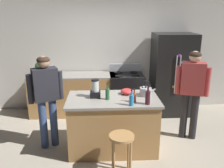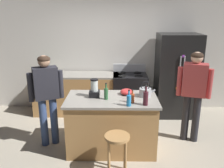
{
  "view_description": "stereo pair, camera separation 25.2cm",
  "coord_description": "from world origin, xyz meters",
  "px_view_note": "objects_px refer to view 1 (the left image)",
  "views": [
    {
      "loc": [
        -0.19,
        -3.66,
        2.31
      ],
      "look_at": [
        0.0,
        0.3,
        1.09
      ],
      "focal_mm": 38.03,
      "sensor_mm": 36.0,
      "label": 1
    },
    {
      "loc": [
        0.06,
        -3.66,
        2.31
      ],
      "look_at": [
        0.0,
        0.3,
        1.09
      ],
      "focal_mm": 38.03,
      "sensor_mm": 36.0,
      "label": 2
    }
  ],
  "objects_px": {
    "tea_kettle": "(146,91)",
    "person_by_island_left": "(46,94)",
    "bottle_olive_oil": "(107,93)",
    "potted_plant": "(40,68)",
    "refrigerator": "(172,75)",
    "bar_stool": "(122,144)",
    "person_by_sink_right": "(192,87)",
    "kitchen_island": "(113,124)",
    "bottle_soda": "(131,100)",
    "mixing_bowl": "(127,91)",
    "blender_appliance": "(95,90)",
    "bottle_cooking_sauce": "(134,97)",
    "bottle_wine": "(148,97)",
    "stove_range": "(126,93)"
  },
  "relations": [
    {
      "from": "stove_range",
      "to": "bottle_wine",
      "type": "relative_size",
      "value": 3.54
    },
    {
      "from": "person_by_sink_right",
      "to": "mixing_bowl",
      "type": "distance_m",
      "value": 1.19
    },
    {
      "from": "bar_stool",
      "to": "bottle_cooking_sauce",
      "type": "relative_size",
      "value": 2.95
    },
    {
      "from": "person_by_sink_right",
      "to": "blender_appliance",
      "type": "relative_size",
      "value": 5.39
    },
    {
      "from": "person_by_sink_right",
      "to": "tea_kettle",
      "type": "xyz_separation_m",
      "value": [
        -0.88,
        -0.22,
        0.01
      ]
    },
    {
      "from": "bottle_cooking_sauce",
      "to": "kitchen_island",
      "type": "bearing_deg",
      "value": 149.42
    },
    {
      "from": "bottle_soda",
      "to": "kitchen_island",
      "type": "bearing_deg",
      "value": 128.39
    },
    {
      "from": "bar_stool",
      "to": "bottle_olive_oil",
      "type": "distance_m",
      "value": 0.86
    },
    {
      "from": "potted_plant",
      "to": "bottle_soda",
      "type": "height_order",
      "value": "potted_plant"
    },
    {
      "from": "bottle_olive_oil",
      "to": "blender_appliance",
      "type": "bearing_deg",
      "value": 148.99
    },
    {
      "from": "mixing_bowl",
      "to": "bottle_wine",
      "type": "bearing_deg",
      "value": -60.82
    },
    {
      "from": "bar_stool",
      "to": "mixing_bowl",
      "type": "distance_m",
      "value": 1.02
    },
    {
      "from": "bottle_olive_oil",
      "to": "potted_plant",
      "type": "bearing_deg",
      "value": 132.21
    },
    {
      "from": "bottle_cooking_sauce",
      "to": "person_by_island_left",
      "type": "bearing_deg",
      "value": 166.97
    },
    {
      "from": "tea_kettle",
      "to": "person_by_island_left",
      "type": "bearing_deg",
      "value": 178.28
    },
    {
      "from": "person_by_sink_right",
      "to": "kitchen_island",
      "type": "bearing_deg",
      "value": -167.74
    },
    {
      "from": "bottle_cooking_sauce",
      "to": "bottle_wine",
      "type": "height_order",
      "value": "bottle_wine"
    },
    {
      "from": "bottle_cooking_sauce",
      "to": "bottle_soda",
      "type": "height_order",
      "value": "bottle_soda"
    },
    {
      "from": "person_by_sink_right",
      "to": "person_by_island_left",
      "type": "bearing_deg",
      "value": -176.17
    },
    {
      "from": "stove_range",
      "to": "blender_appliance",
      "type": "height_order",
      "value": "blender_appliance"
    },
    {
      "from": "bar_stool",
      "to": "bottle_olive_oil",
      "type": "height_order",
      "value": "bottle_olive_oil"
    },
    {
      "from": "kitchen_island",
      "to": "blender_appliance",
      "type": "distance_m",
      "value": 0.67
    },
    {
      "from": "person_by_sink_right",
      "to": "stove_range",
      "type": "bearing_deg",
      "value": 130.85
    },
    {
      "from": "bottle_olive_oil",
      "to": "bottle_soda",
      "type": "bearing_deg",
      "value": -38.0
    },
    {
      "from": "person_by_sink_right",
      "to": "blender_appliance",
      "type": "xyz_separation_m",
      "value": [
        -1.73,
        -0.25,
        0.06
      ]
    },
    {
      "from": "person_by_island_left",
      "to": "bar_stool",
      "type": "bearing_deg",
      "value": -34.76
    },
    {
      "from": "person_by_island_left",
      "to": "bottle_olive_oil",
      "type": "bearing_deg",
      "value": -10.85
    },
    {
      "from": "blender_appliance",
      "to": "stove_range",
      "type": "bearing_deg",
      "value": 65.05
    },
    {
      "from": "potted_plant",
      "to": "kitchen_island",
      "type": "bearing_deg",
      "value": -45.06
    },
    {
      "from": "stove_range",
      "to": "bottle_cooking_sauce",
      "type": "xyz_separation_m",
      "value": [
        -0.07,
        -1.72,
        0.54
      ]
    },
    {
      "from": "refrigerator",
      "to": "bottle_soda",
      "type": "xyz_separation_m",
      "value": [
        -1.17,
        -1.83,
        0.11
      ]
    },
    {
      "from": "blender_appliance",
      "to": "mixing_bowl",
      "type": "xyz_separation_m",
      "value": [
        0.54,
        0.12,
        -0.08
      ]
    },
    {
      "from": "blender_appliance",
      "to": "tea_kettle",
      "type": "distance_m",
      "value": 0.85
    },
    {
      "from": "bar_stool",
      "to": "refrigerator",
      "type": "bearing_deg",
      "value": 58.45
    },
    {
      "from": "kitchen_island",
      "to": "refrigerator",
      "type": "bearing_deg",
      "value": 46.28
    },
    {
      "from": "refrigerator",
      "to": "bar_stool",
      "type": "bearing_deg",
      "value": -121.55
    },
    {
      "from": "mixing_bowl",
      "to": "stove_range",
      "type": "bearing_deg",
      "value": 84.03
    },
    {
      "from": "refrigerator",
      "to": "bottle_cooking_sauce",
      "type": "relative_size",
      "value": 8.57
    },
    {
      "from": "person_by_island_left",
      "to": "stove_range",
      "type": "bearing_deg",
      "value": 42.56
    },
    {
      "from": "person_by_island_left",
      "to": "bottle_wine",
      "type": "bearing_deg",
      "value": -14.95
    },
    {
      "from": "potted_plant",
      "to": "tea_kettle",
      "type": "distance_m",
      "value": 2.56
    },
    {
      "from": "stove_range",
      "to": "tea_kettle",
      "type": "height_order",
      "value": "tea_kettle"
    },
    {
      "from": "bottle_olive_oil",
      "to": "tea_kettle",
      "type": "relative_size",
      "value": 1.0
    },
    {
      "from": "bar_stool",
      "to": "bottle_soda",
      "type": "relative_size",
      "value": 2.49
    },
    {
      "from": "blender_appliance",
      "to": "tea_kettle",
      "type": "xyz_separation_m",
      "value": [
        0.85,
        0.03,
        -0.05
      ]
    },
    {
      "from": "bottle_olive_oil",
      "to": "mixing_bowl",
      "type": "height_order",
      "value": "bottle_olive_oil"
    },
    {
      "from": "person_by_sink_right",
      "to": "bottle_soda",
      "type": "xyz_separation_m",
      "value": [
        -1.18,
        -0.64,
        0.03
      ]
    },
    {
      "from": "bar_stool",
      "to": "bottle_wine",
      "type": "bearing_deg",
      "value": 42.85
    },
    {
      "from": "bar_stool",
      "to": "tea_kettle",
      "type": "relative_size",
      "value": 2.32
    },
    {
      "from": "bottle_wine",
      "to": "mixing_bowl",
      "type": "xyz_separation_m",
      "value": [
        -0.27,
        0.48,
        -0.07
      ]
    }
  ]
}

